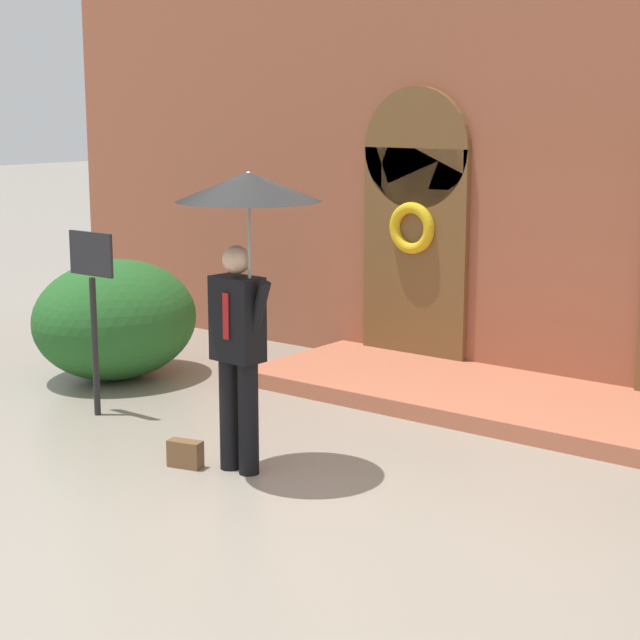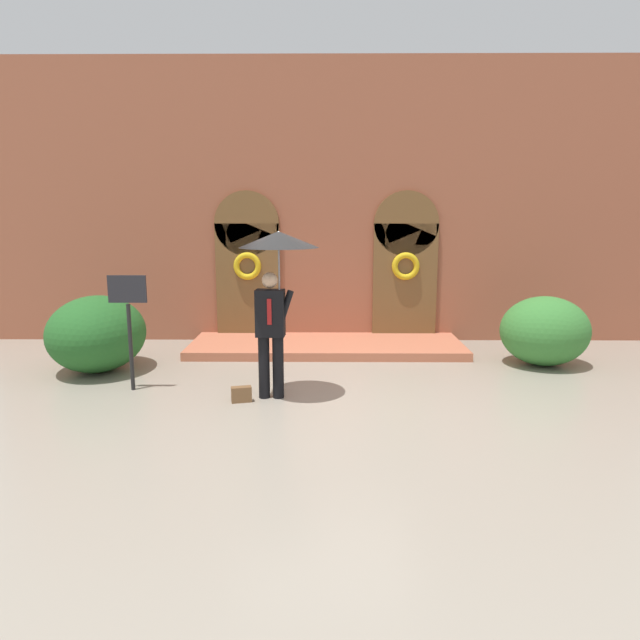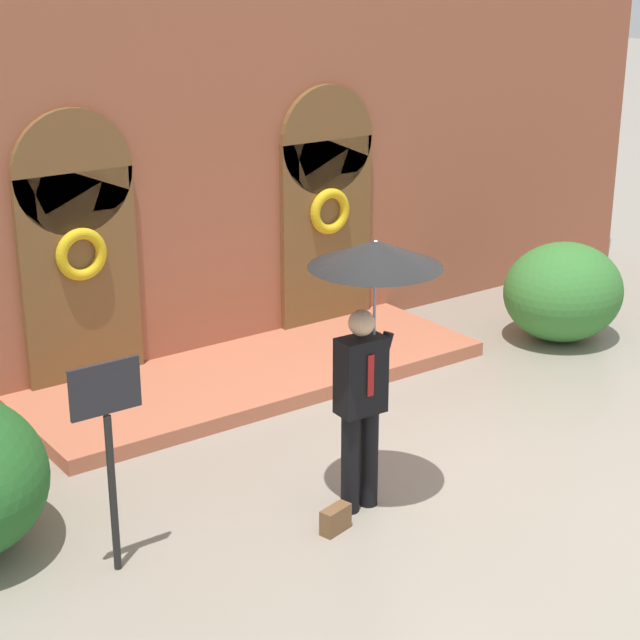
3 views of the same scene
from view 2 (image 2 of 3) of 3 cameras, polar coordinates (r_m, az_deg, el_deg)
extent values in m
plane|color=gray|center=(8.09, 0.68, -8.13)|extent=(80.00, 80.00, 0.00)
cube|color=#9E563D|center=(11.86, 0.65, 11.59)|extent=(14.00, 0.50, 5.60)
cube|color=brown|center=(11.76, -7.20, 3.70)|extent=(1.30, 0.08, 2.40)
cylinder|color=brown|center=(11.68, -7.33, 9.56)|extent=(1.30, 0.08, 1.30)
cube|color=brown|center=(11.77, 8.47, 3.67)|extent=(1.30, 0.08, 2.40)
cylinder|color=brown|center=(11.68, 8.63, 9.52)|extent=(1.30, 0.08, 1.30)
torus|color=gold|center=(11.65, -7.28, 5.37)|extent=(0.56, 0.12, 0.56)
torus|color=gold|center=(11.66, 8.57, 5.34)|extent=(0.56, 0.12, 0.56)
cube|color=#B56346|center=(11.00, 0.64, -2.62)|extent=(5.20, 1.80, 0.16)
cylinder|color=black|center=(8.16, -5.61, -4.71)|extent=(0.16, 0.16, 0.90)
cylinder|color=black|center=(8.14, -4.21, -4.72)|extent=(0.16, 0.16, 0.90)
cube|color=black|center=(7.98, -5.00, 0.69)|extent=(0.41, 0.26, 0.66)
cube|color=#A51919|center=(7.84, -5.09, 0.82)|extent=(0.06, 0.01, 0.36)
sphere|color=tan|center=(7.91, -5.05, 3.98)|extent=(0.22, 0.22, 0.22)
cylinder|color=black|center=(7.94, -3.43, 1.40)|extent=(0.22, 0.09, 0.46)
cylinder|color=gray|center=(7.91, -4.09, 3.69)|extent=(0.02, 0.02, 0.98)
cone|color=black|center=(7.86, -4.15, 8.04)|extent=(1.10, 1.10, 0.22)
cone|color=white|center=(7.86, -4.15, 8.15)|extent=(0.61, 0.61, 0.20)
cube|color=brown|center=(8.10, -7.87, -7.38)|extent=(0.30, 0.18, 0.22)
cylinder|color=black|center=(8.88, -18.40, -2.62)|extent=(0.06, 0.06, 1.30)
cube|color=#232328|center=(8.73, -18.73, 2.95)|extent=(0.56, 0.03, 0.40)
ellipsoid|color=#235B23|center=(10.17, -21.41, -1.28)|extent=(1.56, 1.83, 1.26)
ellipsoid|color=#387A33|center=(10.58, 21.55, -1.02)|extent=(1.51, 1.38, 1.20)
camera|label=1|loc=(5.06, 69.76, 6.44)|focal=60.00mm
camera|label=3|loc=(6.31, -79.48, 20.74)|focal=60.00mm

